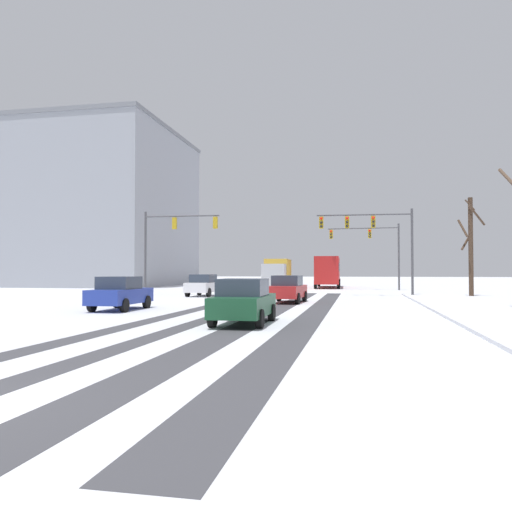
{
  "coord_description": "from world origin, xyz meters",
  "views": [
    {
      "loc": [
        6.05,
        -5.81,
        1.91
      ],
      "look_at": [
        0.0,
        24.38,
        2.8
      ],
      "focal_mm": 35.28,
      "sensor_mm": 36.0,
      "label": 1
    }
  ],
  "objects_px": {
    "bus_oncoming": "(328,270)",
    "car_red_second": "(288,289)",
    "car_dark_green_fourth": "(244,301)",
    "car_white_lead": "(204,285)",
    "traffic_signal_near_right": "(373,232)",
    "traffic_signal_near_left": "(171,235)",
    "office_building_far_left_block": "(69,210)",
    "traffic_signal_far_right": "(373,242)",
    "bare_tree_sidewalk_far": "(470,244)",
    "car_blue_third": "(120,293)",
    "box_truck_delivery": "(277,273)"
  },
  "relations": [
    {
      "from": "bare_tree_sidewalk_far",
      "to": "traffic_signal_far_right",
      "type": "bearing_deg",
      "value": 122.72
    },
    {
      "from": "office_building_far_left_block",
      "to": "bus_oncoming",
      "type": "bearing_deg",
      "value": -4.99
    },
    {
      "from": "traffic_signal_near_left",
      "to": "office_building_far_left_block",
      "type": "distance_m",
      "value": 33.04
    },
    {
      "from": "traffic_signal_near_left",
      "to": "bus_oncoming",
      "type": "distance_m",
      "value": 23.09
    },
    {
      "from": "car_blue_third",
      "to": "bare_tree_sidewalk_far",
      "type": "xyz_separation_m",
      "value": [
        19.65,
        17.56,
        3.11
      ]
    },
    {
      "from": "traffic_signal_near_left",
      "to": "office_building_far_left_block",
      "type": "bearing_deg",
      "value": 134.84
    },
    {
      "from": "car_blue_third",
      "to": "bare_tree_sidewalk_far",
      "type": "height_order",
      "value": "bare_tree_sidewalk_far"
    },
    {
      "from": "car_dark_green_fourth",
      "to": "box_truck_delivery",
      "type": "xyz_separation_m",
      "value": [
        -3.65,
        30.99,
        0.82
      ]
    },
    {
      "from": "car_red_second",
      "to": "bus_oncoming",
      "type": "relative_size",
      "value": 0.38
    },
    {
      "from": "traffic_signal_near_left",
      "to": "car_white_lead",
      "type": "bearing_deg",
      "value": -12.04
    },
    {
      "from": "car_dark_green_fourth",
      "to": "car_red_second",
      "type": "bearing_deg",
      "value": 90.33
    },
    {
      "from": "traffic_signal_far_right",
      "to": "office_building_far_left_block",
      "type": "bearing_deg",
      "value": 166.77
    },
    {
      "from": "traffic_signal_near_left",
      "to": "car_blue_third",
      "type": "distance_m",
      "value": 14.89
    },
    {
      "from": "car_white_lead",
      "to": "car_blue_third",
      "type": "height_order",
      "value": "same"
    },
    {
      "from": "traffic_signal_far_right",
      "to": "car_white_lead",
      "type": "relative_size",
      "value": 1.68
    },
    {
      "from": "car_white_lead",
      "to": "car_dark_green_fourth",
      "type": "xyz_separation_m",
      "value": [
        7.27,
        -18.6,
        0.0
      ]
    },
    {
      "from": "traffic_signal_near_left",
      "to": "bus_oncoming",
      "type": "height_order",
      "value": "traffic_signal_near_left"
    },
    {
      "from": "bus_oncoming",
      "to": "car_red_second",
      "type": "bearing_deg",
      "value": -91.84
    },
    {
      "from": "car_dark_green_fourth",
      "to": "office_building_far_left_block",
      "type": "relative_size",
      "value": 0.14
    },
    {
      "from": "car_dark_green_fourth",
      "to": "traffic_signal_near_right",
      "type": "bearing_deg",
      "value": 76.18
    },
    {
      "from": "car_red_second",
      "to": "traffic_signal_far_right",
      "type": "bearing_deg",
      "value": 75.01
    },
    {
      "from": "car_white_lead",
      "to": "box_truck_delivery",
      "type": "distance_m",
      "value": 12.94
    },
    {
      "from": "traffic_signal_near_right",
      "to": "bus_oncoming",
      "type": "bearing_deg",
      "value": 103.34
    },
    {
      "from": "bare_tree_sidewalk_far",
      "to": "car_white_lead",
      "type": "bearing_deg",
      "value": -168.32
    },
    {
      "from": "car_white_lead",
      "to": "car_red_second",
      "type": "bearing_deg",
      "value": -41.71
    },
    {
      "from": "traffic_signal_near_right",
      "to": "traffic_signal_far_right",
      "type": "relative_size",
      "value": 1.02
    },
    {
      "from": "traffic_signal_near_right",
      "to": "box_truck_delivery",
      "type": "xyz_separation_m",
      "value": [
        -8.81,
        10.0,
        -3.19
      ]
    },
    {
      "from": "car_blue_third",
      "to": "traffic_signal_near_left",
      "type": "bearing_deg",
      "value": 101.38
    },
    {
      "from": "traffic_signal_near_right",
      "to": "bare_tree_sidewalk_far",
      "type": "bearing_deg",
      "value": 13.04
    },
    {
      "from": "bus_oncoming",
      "to": "office_building_far_left_block",
      "type": "height_order",
      "value": "office_building_far_left_block"
    },
    {
      "from": "car_white_lead",
      "to": "box_truck_delivery",
      "type": "height_order",
      "value": "box_truck_delivery"
    },
    {
      "from": "traffic_signal_near_left",
      "to": "car_dark_green_fourth",
      "type": "height_order",
      "value": "traffic_signal_near_left"
    },
    {
      "from": "traffic_signal_far_right",
      "to": "bare_tree_sidewalk_far",
      "type": "distance_m",
      "value": 12.6
    },
    {
      "from": "office_building_far_left_block",
      "to": "box_truck_delivery",
      "type": "bearing_deg",
      "value": -21.05
    },
    {
      "from": "car_white_lead",
      "to": "car_dark_green_fourth",
      "type": "distance_m",
      "value": 19.97
    },
    {
      "from": "bus_oncoming",
      "to": "box_truck_delivery",
      "type": "xyz_separation_m",
      "value": [
        -4.45,
        -8.38,
        -0.36
      ]
    },
    {
      "from": "traffic_signal_far_right",
      "to": "car_dark_green_fourth",
      "type": "xyz_separation_m",
      "value": [
        -5.57,
        -33.24,
        -3.87
      ]
    },
    {
      "from": "traffic_signal_near_left",
      "to": "car_white_lead",
      "type": "xyz_separation_m",
      "value": [
        2.85,
        -0.61,
        -3.83
      ]
    },
    {
      "from": "car_red_second",
      "to": "car_dark_green_fourth",
      "type": "xyz_separation_m",
      "value": [
        0.07,
        -12.18,
        0.0
      ]
    },
    {
      "from": "car_dark_green_fourth",
      "to": "office_building_far_left_block",
      "type": "xyz_separation_m",
      "value": [
        -33.13,
        42.34,
        9.05
      ]
    },
    {
      "from": "car_white_lead",
      "to": "car_blue_third",
      "type": "relative_size",
      "value": 1.01
    },
    {
      "from": "box_truck_delivery",
      "to": "car_blue_third",
      "type": "bearing_deg",
      "value": -98.0
    },
    {
      "from": "car_white_lead",
      "to": "bus_oncoming",
      "type": "height_order",
      "value": "bus_oncoming"
    },
    {
      "from": "bus_oncoming",
      "to": "box_truck_delivery",
      "type": "height_order",
      "value": "bus_oncoming"
    },
    {
      "from": "traffic_signal_far_right",
      "to": "bare_tree_sidewalk_far",
      "type": "bearing_deg",
      "value": -57.28
    },
    {
      "from": "traffic_signal_near_left",
      "to": "bus_oncoming",
      "type": "relative_size",
      "value": 0.59
    },
    {
      "from": "box_truck_delivery",
      "to": "office_building_far_left_block",
      "type": "xyz_separation_m",
      "value": [
        -29.48,
        11.35,
        8.23
      ]
    },
    {
      "from": "box_truck_delivery",
      "to": "bare_tree_sidewalk_far",
      "type": "bearing_deg",
      "value": -27.49
    },
    {
      "from": "car_white_lead",
      "to": "bare_tree_sidewalk_far",
      "type": "height_order",
      "value": "bare_tree_sidewalk_far"
    },
    {
      "from": "traffic_signal_near_left",
      "to": "bus_oncoming",
      "type": "bearing_deg",
      "value": 61.56
    }
  ]
}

